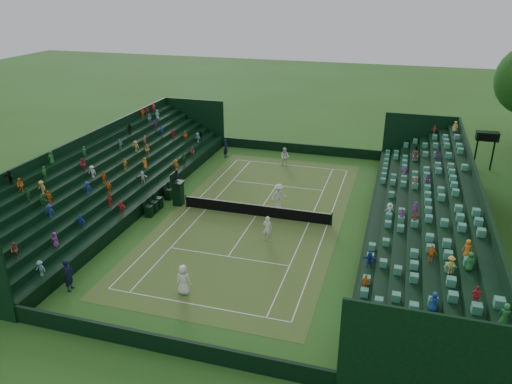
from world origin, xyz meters
TOP-DOWN VIEW (x-y plane):
  - ground at (0.00, 0.00)m, footprint 160.00×160.00m
  - court_surface at (0.00, 0.00)m, footprint 12.97×26.77m
  - perimeter_wall_north at (0.00, 15.88)m, footprint 17.17×0.20m
  - perimeter_wall_south at (0.00, -15.88)m, footprint 17.17×0.20m
  - perimeter_wall_east at (8.48, 0.00)m, footprint 0.20×31.77m
  - perimeter_wall_west at (-8.48, 0.00)m, footprint 0.20×31.77m
  - north_grandstand at (12.66, 0.00)m, footprint 6.60×32.00m
  - south_grandstand at (-12.66, 0.00)m, footprint 6.60×32.00m
  - tennis_net at (0.00, 0.00)m, footprint 11.67×0.10m
  - scoreboard_tower at (17.75, 16.00)m, footprint 2.00×1.00m
  - umpire_chair at (-6.59, 0.28)m, footprint 0.94×0.94m
  - courtside_chairs at (-7.83, 0.12)m, footprint 0.59×5.55m
  - player_near_west at (-1.05, -11.03)m, footprint 0.91×0.61m
  - player_near_east at (1.88, -3.53)m, footprint 0.70×0.48m
  - player_far_west at (-0.53, 11.63)m, footprint 0.96×0.79m
  - player_far_east at (1.27, 2.08)m, footprint 1.45×1.38m
  - line_judge_north at (-6.87, 12.36)m, footprint 0.48×0.72m
  - line_judge_south at (-7.55, -12.57)m, footprint 0.63×0.82m

SIDE VIEW (x-z plane):
  - ground at x=0.00m, z-range 0.00..0.00m
  - court_surface at x=0.00m, z-range 0.00..0.01m
  - courtside_chairs at x=-7.83m, z-range -0.16..1.12m
  - perimeter_wall_north at x=0.00m, z-range 0.00..1.00m
  - perimeter_wall_south at x=0.00m, z-range 0.00..1.00m
  - perimeter_wall_east at x=8.48m, z-range 0.00..1.00m
  - perimeter_wall_west at x=-8.48m, z-range 0.00..1.00m
  - tennis_net at x=0.00m, z-range 0.00..1.06m
  - player_far_west at x=-0.53m, z-range 0.00..1.83m
  - player_near_west at x=-1.05m, z-range 0.00..1.85m
  - player_near_east at x=1.88m, z-range 0.00..1.86m
  - line_judge_north at x=-6.87m, z-range 0.00..1.95m
  - player_far_east at x=1.27m, z-range 0.00..1.97m
  - line_judge_south at x=-7.55m, z-range 0.00..2.01m
  - umpire_chair at x=-6.59m, z-range -0.22..2.75m
  - north_grandstand at x=12.66m, z-range -0.90..4.00m
  - south_grandstand at x=-12.66m, z-range -0.90..4.00m
  - scoreboard_tower at x=17.75m, z-range 1.29..4.99m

